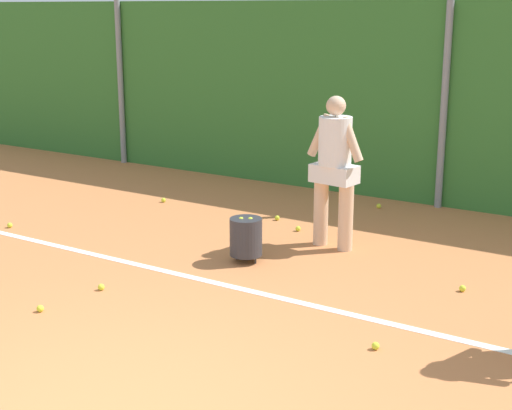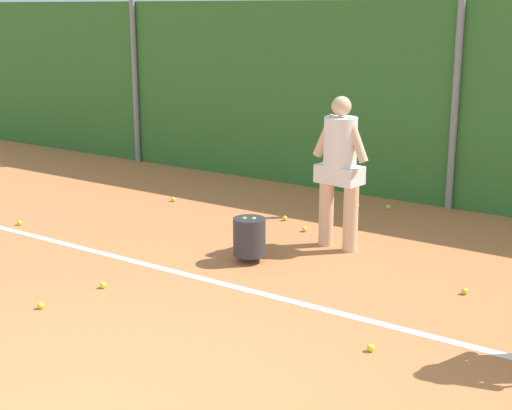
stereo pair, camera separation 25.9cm
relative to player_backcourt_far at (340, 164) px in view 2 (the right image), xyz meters
The scene contains 18 objects.
ground_plane 2.60m from the player_backcourt_far, 79.88° to the right, with size 31.62×31.62×0.00m, color #C67542.
hedge_fence_backdrop 2.70m from the player_backcourt_far, 80.88° to the left, with size 20.56×0.25×2.85m, color #33702D.
fence_post_left 6.05m from the player_backcourt_far, 155.97° to the left, with size 0.10×0.10×3.05m, color gray.
fence_post_center 2.55m from the player_backcourt_far, 80.24° to the left, with size 0.10×0.10×3.05m, color gray.
court_baseline_paint 2.04m from the player_backcourt_far, 76.31° to the right, with size 15.02×0.10×0.01m, color white.
player_backcourt_far is the anchor object (origin of this frame).
ball_hopper 1.35m from the player_backcourt_far, 119.55° to the right, with size 0.36×0.36×0.51m.
tennis_ball_0 3.23m from the player_backcourt_far, 169.39° to the left, with size 0.07×0.07×0.07m, color #CCDB33.
tennis_ball_1 1.22m from the player_backcourt_far, 152.46° to the left, with size 0.07×0.07×0.07m, color #CCDB33.
tennis_ball_2 3.65m from the player_backcourt_far, 113.31° to the right, with size 0.07×0.07×0.07m, color #CCDB33.
tennis_ball_3 4.26m from the player_backcourt_far, 158.56° to the right, with size 0.07×0.07×0.07m, color #CCDB33.
tennis_ball_4 2.99m from the player_backcourt_far, 117.43° to the right, with size 0.07×0.07×0.07m, color #CCDB33.
tennis_ball_5 1.63m from the player_backcourt_far, 150.99° to the left, with size 0.07×0.07×0.07m, color #CCDB33.
tennis_ball_6 1.92m from the player_backcourt_far, 124.70° to the left, with size 0.07×0.07×0.07m, color #CCDB33.
tennis_ball_7 2.94m from the player_backcourt_far, 55.65° to the right, with size 0.07×0.07×0.07m, color #CCDB33.
tennis_ball_10 2.18m from the player_backcourt_far, 97.51° to the left, with size 0.07×0.07×0.07m, color #CCDB33.
tennis_ball_11 2.09m from the player_backcourt_far, 18.91° to the right, with size 0.07×0.07×0.07m, color #CCDB33.
tennis_ball_13 2.10m from the player_backcourt_far, 109.83° to the left, with size 0.07×0.07×0.07m, color #CCDB33.
Camera 2 is at (3.61, -3.05, 2.74)m, focal length 52.91 mm.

